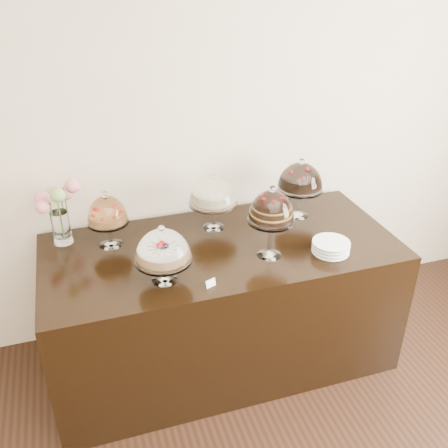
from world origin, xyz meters
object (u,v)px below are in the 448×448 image
object	(u,v)px
cake_stand_sugar_sponge	(163,248)
cake_stand_dark_choco	(300,179)
cake_stand_choco_layer	(272,209)
display_counter	(222,303)
cake_stand_fruit_tart	(107,212)
cake_stand_cheesecake	(213,194)
plate_stack	(331,247)
flower_vase	(58,209)

from	to	relation	value
cake_stand_sugar_sponge	cake_stand_dark_choco	world-z (taller)	cake_stand_dark_choco
cake_stand_sugar_sponge	cake_stand_choco_layer	world-z (taller)	cake_stand_choco_layer
display_counter	cake_stand_fruit_tart	bearing A→B (deg)	161.04
cake_stand_cheesecake	plate_stack	xyz separation A→B (m)	(0.59, -0.52, -0.21)
cake_stand_choco_layer	flower_vase	world-z (taller)	cake_stand_choco_layer
display_counter	plate_stack	size ratio (longest dim) A/B	9.99
display_counter	plate_stack	distance (m)	0.83
cake_stand_sugar_sponge	cake_stand_choco_layer	distance (m)	0.66
cake_stand_choco_layer	cake_stand_fruit_tart	size ratio (longest dim) A/B	1.25
cake_stand_choco_layer	flower_vase	xyz separation A→B (m)	(-1.18, 0.55, -0.09)
display_counter	flower_vase	world-z (taller)	flower_vase
cake_stand_sugar_sponge	cake_stand_dark_choco	distance (m)	1.14
cake_stand_cheesecake	cake_stand_dark_choco	size ratio (longest dim) A/B	0.90
plate_stack	flower_vase	bearing A→B (deg)	157.59
display_counter	plate_stack	world-z (taller)	plate_stack
display_counter	cake_stand_dark_choco	xyz separation A→B (m)	(0.62, 0.23, 0.72)
cake_stand_choco_layer	cake_stand_cheesecake	xyz separation A→B (m)	(-0.22, 0.43, -0.07)
cake_stand_sugar_sponge	plate_stack	size ratio (longest dim) A/B	1.57
flower_vase	cake_stand_cheesecake	bearing A→B (deg)	-7.01
cake_stand_dark_choco	display_counter	bearing A→B (deg)	-160.10
cake_stand_fruit_tart	cake_stand_sugar_sponge	bearing A→B (deg)	-62.84
cake_stand_choco_layer	cake_stand_dark_choco	distance (m)	0.57
cake_stand_dark_choco	plate_stack	world-z (taller)	cake_stand_dark_choco
cake_stand_fruit_tart	flower_vase	xyz separation A→B (m)	(-0.28, 0.14, 0.00)
cake_stand_choco_layer	cake_stand_fruit_tart	bearing A→B (deg)	155.16
cake_stand_cheesecake	plate_stack	size ratio (longest dim) A/B	1.72
cake_stand_dark_choco	cake_stand_choco_layer	bearing A→B (deg)	-132.59
cake_stand_sugar_sponge	plate_stack	distance (m)	1.03
display_counter	cake_stand_cheesecake	world-z (taller)	cake_stand_cheesecake
cake_stand_cheesecake	cake_stand_fruit_tart	world-z (taller)	cake_stand_cheesecake
cake_stand_sugar_sponge	cake_stand_fruit_tart	bearing A→B (deg)	117.16
display_counter	cake_stand_cheesecake	xyz separation A→B (m)	(0.02, 0.24, 0.69)
cake_stand_dark_choco	cake_stand_fruit_tart	distance (m)	1.28
cake_stand_sugar_sponge	plate_stack	world-z (taller)	cake_stand_sugar_sponge
cake_stand_sugar_sponge	flower_vase	xyz separation A→B (m)	(-0.52, 0.61, 0.02)
cake_stand_choco_layer	display_counter	bearing A→B (deg)	141.83
display_counter	flower_vase	bearing A→B (deg)	158.85
plate_stack	cake_stand_choco_layer	bearing A→B (deg)	167.01
display_counter	cake_stand_sugar_sponge	size ratio (longest dim) A/B	6.38
cake_stand_choco_layer	cake_stand_dark_choco	bearing A→B (deg)	47.41
cake_stand_dark_choco	cake_stand_fruit_tart	size ratio (longest dim) A/B	1.14
display_counter	cake_stand_sugar_sponge	bearing A→B (deg)	-148.70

